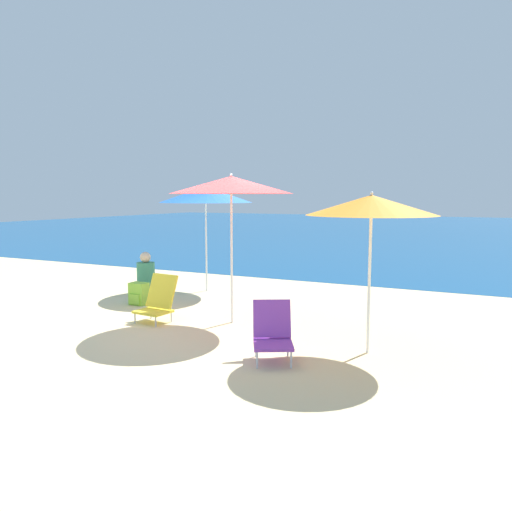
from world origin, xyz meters
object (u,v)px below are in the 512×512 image
backpack_lime (139,294)px  beach_umbrella_orange (371,205)px  beach_umbrella_blue (206,195)px  person_seated_near (146,277)px  beach_umbrella_red (231,185)px  beach_chair_yellow (158,300)px  beach_chair_purple (273,332)px

backpack_lime → beach_umbrella_orange: bearing=-12.3°
beach_umbrella_orange → backpack_lime: size_ratio=5.01×
beach_umbrella_blue → beach_umbrella_orange: bearing=-33.5°
person_seated_near → beach_umbrella_red: bearing=-34.1°
backpack_lime → beach_umbrella_blue: bearing=76.9°
beach_umbrella_red → backpack_lime: bearing=169.9°
beach_chair_yellow → person_seated_near: bearing=138.3°
beach_umbrella_orange → backpack_lime: (-4.41, 0.96, -1.65)m
beach_umbrella_red → beach_umbrella_blue: (-1.75, 2.07, -0.14)m
beach_chair_yellow → person_seated_near: size_ratio=0.86×
beach_umbrella_orange → person_seated_near: bearing=159.3°
beach_umbrella_red → beach_chair_purple: beach_umbrella_red is taller
beach_umbrella_blue → beach_chair_purple: size_ratio=2.94×
beach_umbrella_orange → beach_umbrella_blue: size_ratio=0.92×
beach_umbrella_orange → beach_chair_yellow: 3.68m
beach_umbrella_blue → backpack_lime: beach_umbrella_blue is taller
beach_umbrella_blue → person_seated_near: beach_umbrella_blue is taller
beach_chair_yellow → backpack_lime: 1.34m
beach_umbrella_orange → beach_umbrella_blue: (-4.01, 2.65, 0.14)m
beach_umbrella_red → beach_chair_purple: 2.57m
beach_umbrella_orange → beach_umbrella_red: beach_umbrella_red is taller
beach_chair_yellow → person_seated_near: (-1.62, 1.74, 0.00)m
beach_umbrella_orange → beach_umbrella_blue: beach_umbrella_blue is taller
beach_umbrella_red → beach_chair_yellow: (-1.08, -0.44, -1.79)m
beach_umbrella_orange → person_seated_near: 5.52m
beach_umbrella_orange → beach_chair_yellow: (-3.35, 0.14, -1.51)m
beach_umbrella_blue → beach_chair_purple: (3.04, -3.40, -1.66)m
beach_chair_yellow → beach_chair_purple: bearing=-15.2°
beach_umbrella_orange → beach_chair_purple: bearing=-142.7°
person_seated_near → backpack_lime: 1.09m
beach_chair_purple → backpack_lime: size_ratio=1.85×
beach_umbrella_blue → beach_chair_yellow: beach_umbrella_blue is taller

